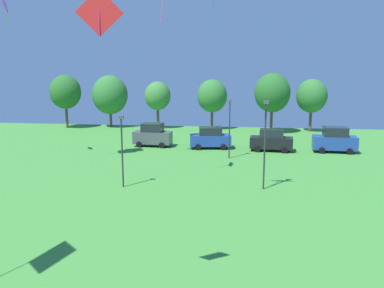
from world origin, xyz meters
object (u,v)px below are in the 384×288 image
kite_flying_9 (99,12)px  treeline_tree_4 (272,93)px  parked_car_rightmost_in_row (335,140)px  light_post_1 (265,140)px  parked_car_leftmost (153,135)px  treeline_tree_5 (312,96)px  parked_car_third_from_left (271,140)px  treeline_tree_2 (158,96)px  kite_flying_5 (4,5)px  light_post_2 (230,125)px  parked_car_second_from_left (210,138)px  treeline_tree_0 (65,92)px  treeline_tree_1 (110,95)px  light_post_0 (122,146)px  treeline_tree_3 (212,96)px

kite_flying_9 → treeline_tree_4: size_ratio=0.19×
parked_car_rightmost_in_row → light_post_1: light_post_1 is taller
parked_car_leftmost → treeline_tree_5: size_ratio=0.60×
parked_car_third_from_left → treeline_tree_2: 20.76m
treeline_tree_2 → treeline_tree_4: 15.84m
kite_flying_9 → kite_flying_5: bearing=126.7°
light_post_2 → parked_car_third_from_left: bearing=43.1°
light_post_1 → kite_flying_5: bearing=164.2°
kite_flying_5 → parked_car_rightmost_in_row: bearing=13.6°
treeline_tree_2 → kite_flying_5: bearing=-113.2°
parked_car_second_from_left → kite_flying_5: bearing=-163.8°
parked_car_third_from_left → treeline_tree_0: size_ratio=0.60×
treeline_tree_0 → parked_car_rightmost_in_row: bearing=-20.1°
parked_car_leftmost → parked_car_second_from_left: bearing=0.2°
light_post_1 → treeline_tree_2: treeline_tree_2 is taller
parked_car_third_from_left → kite_flying_9: bearing=-99.8°
kite_flying_5 → treeline_tree_1: size_ratio=0.48×
treeline_tree_1 → light_post_0: bearing=-70.2°
treeline_tree_1 → treeline_tree_5: treeline_tree_1 is taller
light_post_1 → treeline_tree_3: treeline_tree_3 is taller
kite_flying_9 → light_post_1: size_ratio=0.24×
kite_flying_5 → kite_flying_9: 27.50m
kite_flying_5 → parked_car_second_from_left: (17.61, 7.77, -12.88)m
treeline_tree_3 → parked_car_rightmost_in_row: bearing=-45.8°
parked_car_second_from_left → treeline_tree_3: (-0.85, 13.61, 3.46)m
parked_car_rightmost_in_row → treeline_tree_4: treeline_tree_4 is taller
kite_flying_9 → parked_car_third_from_left: size_ratio=0.34×
kite_flying_9 → treeline_tree_3: 43.64m
light_post_1 → light_post_2: light_post_1 is taller
parked_car_leftmost → treeline_tree_2: size_ratio=0.64×
light_post_1 → treeline_tree_2: bearing=116.0°
light_post_2 → light_post_1: bearing=-73.8°
kite_flying_9 → parked_car_second_from_left: kite_flying_9 is taller
parked_car_leftmost → treeline_tree_1: 16.61m
treeline_tree_3 → treeline_tree_4: 8.39m
treeline_tree_4 → treeline_tree_5: bearing=18.4°
parked_car_leftmost → parked_car_second_from_left: size_ratio=0.93×
light_post_0 → kite_flying_5: bearing=150.2°
treeline_tree_0 → treeline_tree_2: treeline_tree_0 is taller
kite_flying_5 → treeline_tree_2: kite_flying_5 is taller
kite_flying_5 → light_post_2: kite_flying_5 is taller
light_post_0 → treeline_tree_2: bearing=96.6°
parked_car_leftmost → light_post_0: bearing=-81.9°
parked_car_rightmost_in_row → treeline_tree_0: 36.66m
light_post_1 → treeline_tree_1: 34.70m
kite_flying_9 → parked_car_rightmost_in_row: 33.73m
parked_car_second_from_left → light_post_1: bearing=-78.3°
parked_car_leftmost → treeline_tree_1: bearing=128.0°
kite_flying_9 → treeline_tree_5: size_ratio=0.22×
parked_car_rightmost_in_row → treeline_tree_2: bearing=149.4°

